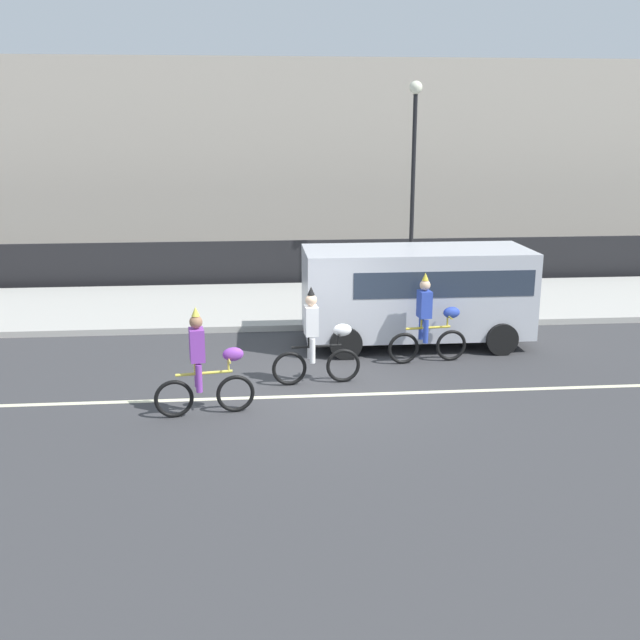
{
  "coord_description": "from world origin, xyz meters",
  "views": [
    {
      "loc": [
        -1.21,
        -13.43,
        4.84
      ],
      "look_at": [
        0.11,
        1.2,
        1.0
      ],
      "focal_mm": 42.0,
      "sensor_mm": 36.0,
      "label": 1
    }
  ],
  "objects": [
    {
      "name": "sidewalk_curb",
      "position": [
        0.0,
        6.5,
        0.07
      ],
      "size": [
        60.0,
        5.0,
        0.15
      ],
      "primitive_type": "cube",
      "color": "#ADAAA3",
      "rests_on": "ground"
    },
    {
      "name": "parade_cyclist_zebra",
      "position": [
        -0.04,
        0.18,
        0.84
      ],
      "size": [
        1.72,
        0.5,
        1.92
      ],
      "color": "black",
      "rests_on": "ground"
    },
    {
      "name": "parade_cyclist_cobalt",
      "position": [
        2.4,
        1.32,
        0.84
      ],
      "size": [
        1.72,
        0.5,
        1.92
      ],
      "color": "black",
      "rests_on": "ground"
    },
    {
      "name": "building_backdrop",
      "position": [
        1.42,
        18.0,
        3.58
      ],
      "size": [
        28.0,
        8.0,
        7.15
      ],
      "primitive_type": "cube",
      "color": "#B2A899",
      "rests_on": "ground"
    },
    {
      "name": "parade_cyclist_purple",
      "position": [
        -2.08,
        -1.23,
        0.84
      ],
      "size": [
        1.71,
        0.52,
        1.92
      ],
      "color": "black",
      "rests_on": "ground"
    },
    {
      "name": "street_lamp_post",
      "position": [
        3.33,
        7.65,
        3.99
      ],
      "size": [
        0.36,
        0.36,
        5.86
      ],
      "color": "black",
      "rests_on": "sidewalk_curb"
    },
    {
      "name": "parked_van_silver",
      "position": [
        2.48,
        2.7,
        1.28
      ],
      "size": [
        5.0,
        2.22,
        2.18
      ],
      "color": "silver",
      "rests_on": "ground"
    },
    {
      "name": "ground_plane",
      "position": [
        0.0,
        0.0,
        0.0
      ],
      "size": [
        80.0,
        80.0,
        0.0
      ],
      "primitive_type": "plane",
      "color": "#38383A"
    },
    {
      "name": "road_centre_line",
      "position": [
        0.0,
        -0.5,
        0.0
      ],
      "size": [
        36.0,
        0.14,
        0.01
      ],
      "primitive_type": "cube",
      "color": "beige",
      "rests_on": "ground"
    },
    {
      "name": "fence_line",
      "position": [
        0.0,
        9.4,
        0.7
      ],
      "size": [
        40.0,
        0.08,
        1.4
      ],
      "primitive_type": "cube",
      "color": "black",
      "rests_on": "ground"
    }
  ]
}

